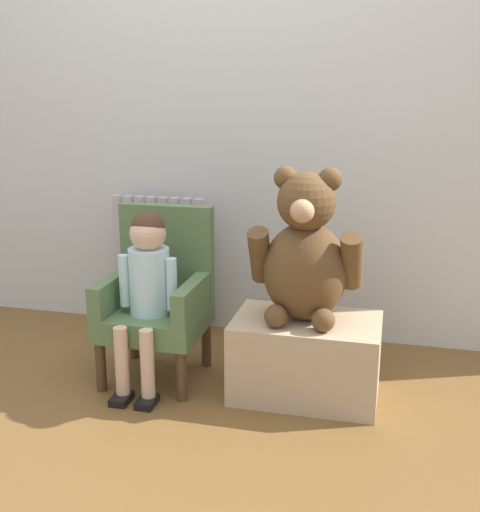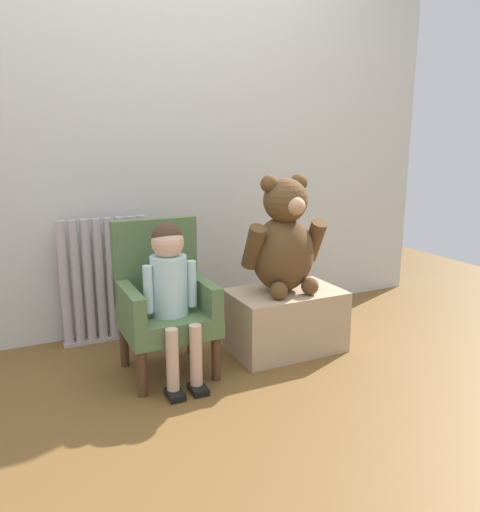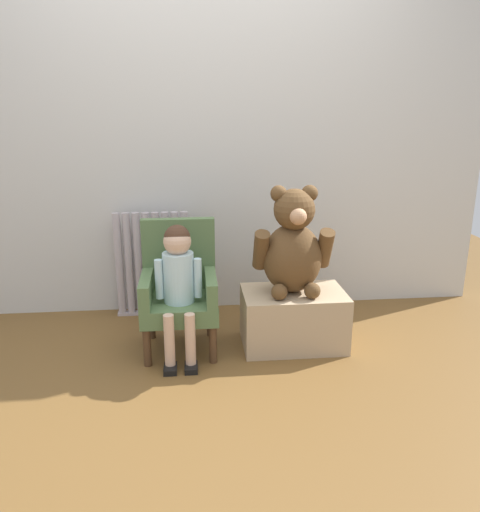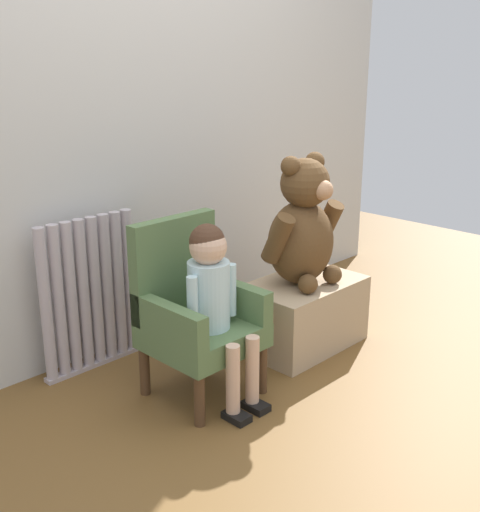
% 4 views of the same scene
% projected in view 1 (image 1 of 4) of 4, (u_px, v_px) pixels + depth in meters
% --- Properties ---
extents(ground_plane, '(6.00, 6.00, 0.00)m').
position_uv_depth(ground_plane, '(148.00, 449.00, 2.27)').
color(ground_plane, brown).
extents(back_wall, '(3.80, 0.05, 2.40)m').
position_uv_depth(back_wall, '(233.00, 94.00, 3.10)').
color(back_wall, beige).
rests_on(back_wall, ground_plane).
extents(radiator, '(0.50, 0.05, 0.70)m').
position_uv_depth(radiator, '(160.00, 265.00, 3.29)').
color(radiator, '#B6AAB2').
rests_on(radiator, ground_plane).
extents(child_armchair, '(0.42, 0.41, 0.74)m').
position_uv_depth(child_armchair, '(158.00, 296.00, 2.78)').
color(child_armchair, '#526E42').
rests_on(child_armchair, ground_plane).
extents(child_figure, '(0.25, 0.35, 0.75)m').
position_uv_depth(child_figure, '(147.00, 275.00, 2.63)').
color(child_figure, silver).
rests_on(child_figure, ground_plane).
extents(low_bench, '(0.59, 0.38, 0.33)m').
position_uv_depth(low_bench, '(306.00, 357.00, 2.63)').
color(low_bench, tan).
rests_on(low_bench, ground_plane).
extents(large_teddy_bear, '(0.45, 0.31, 0.62)m').
position_uv_depth(large_teddy_bear, '(305.00, 255.00, 2.52)').
color(large_teddy_bear, brown).
rests_on(large_teddy_bear, low_bench).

